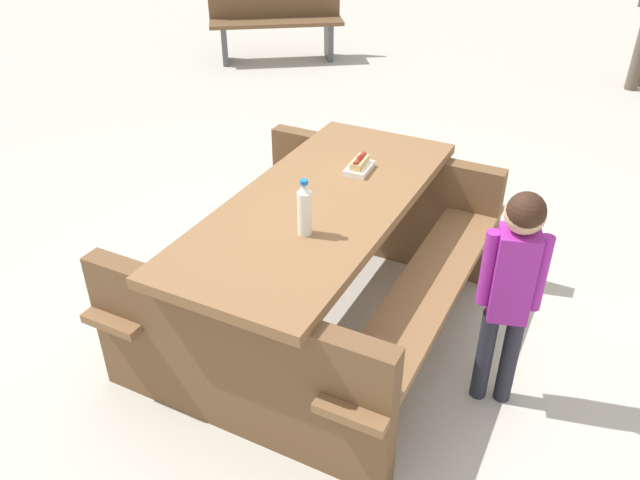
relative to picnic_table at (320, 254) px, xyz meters
The scene contains 6 objects.
ground_plane 0.44m from the picnic_table, ahead, with size 30.00×30.00×0.00m, color #B7B2A8.
picnic_table is the anchor object (origin of this frame).
soda_bottle 0.53m from the picnic_table, 169.90° to the right, with size 0.06×0.06×0.26m.
hotdog_tray 0.49m from the picnic_table, 11.43° to the right, with size 0.18×0.11×0.08m.
child_in_coat 0.97m from the picnic_table, 101.24° to the right, with size 0.18×0.26×1.06m.
park_bench_near 4.86m from the picnic_table, 28.10° to the left, with size 1.09×1.50×0.85m.
Camera 1 is at (-2.41, -0.98, 2.17)m, focal length 35.62 mm.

